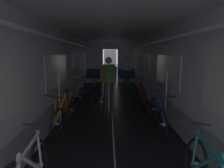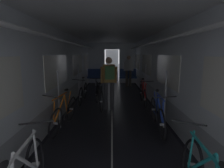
{
  "view_description": "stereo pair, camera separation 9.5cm",
  "coord_description": "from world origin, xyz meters",
  "px_view_note": "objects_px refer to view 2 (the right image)",
  "views": [
    {
      "loc": [
        -0.1,
        -2.09,
        1.79
      ],
      "look_at": [
        0.0,
        3.21,
        0.9
      ],
      "focal_mm": 28.99,
      "sensor_mm": 36.0,
      "label": 1
    },
    {
      "loc": [
        -0.0,
        -2.1,
        1.79
      ],
      "look_at": [
        0.0,
        3.21,
        0.9
      ],
      "focal_mm": 28.99,
      "sensor_mm": 36.0,
      "label": 2
    }
  ],
  "objects_px": {
    "bench_seat_far_right": "(128,76)",
    "person_standing_near_bench": "(129,69)",
    "bicycle_silver": "(83,92)",
    "bicycle_black_in_aisle": "(99,96)",
    "bicycle_orange": "(64,113)",
    "bench_seat_far_left": "(96,76)",
    "person_cyclist_aisle": "(109,79)",
    "bicycle_blue": "(158,114)",
    "bicycle_red": "(143,94)"
  },
  "relations": [
    {
      "from": "bench_seat_far_left",
      "to": "bicycle_silver",
      "type": "xyz_separation_m",
      "value": [
        -0.18,
        -3.63,
        -0.19
      ]
    },
    {
      "from": "bench_seat_far_right",
      "to": "bicycle_black_in_aisle",
      "type": "relative_size",
      "value": 0.59
    },
    {
      "from": "bench_seat_far_left",
      "to": "bicycle_black_in_aisle",
      "type": "xyz_separation_m",
      "value": [
        0.47,
        -4.29,
        -0.18
      ]
    },
    {
      "from": "bicycle_red",
      "to": "bicycle_orange",
      "type": "bearing_deg",
      "value": -137.79
    },
    {
      "from": "bench_seat_far_left",
      "to": "bicycle_orange",
      "type": "relative_size",
      "value": 0.58
    },
    {
      "from": "bicycle_orange",
      "to": "bicycle_silver",
      "type": "height_order",
      "value": "bicycle_orange"
    },
    {
      "from": "bicycle_red",
      "to": "bicycle_blue",
      "type": "bearing_deg",
      "value": -90.46
    },
    {
      "from": "bench_seat_far_left",
      "to": "person_standing_near_bench",
      "type": "height_order",
      "value": "person_standing_near_bench"
    },
    {
      "from": "bicycle_orange",
      "to": "bicycle_black_in_aisle",
      "type": "height_order",
      "value": "bicycle_orange"
    },
    {
      "from": "bench_seat_far_right",
      "to": "person_cyclist_aisle",
      "type": "bearing_deg",
      "value": -102.29
    },
    {
      "from": "bicycle_silver",
      "to": "person_cyclist_aisle",
      "type": "bearing_deg",
      "value": -43.1
    },
    {
      "from": "bench_seat_far_right",
      "to": "bicycle_red",
      "type": "bearing_deg",
      "value": -87.17
    },
    {
      "from": "bicycle_orange",
      "to": "person_cyclist_aisle",
      "type": "relative_size",
      "value": 1.01
    },
    {
      "from": "bicycle_blue",
      "to": "person_standing_near_bench",
      "type": "xyz_separation_m",
      "value": [
        -0.18,
        5.7,
        0.59
      ]
    },
    {
      "from": "bench_seat_far_right",
      "to": "bicycle_blue",
      "type": "height_order",
      "value": "bench_seat_far_right"
    },
    {
      "from": "person_cyclist_aisle",
      "to": "person_standing_near_bench",
      "type": "xyz_separation_m",
      "value": [
        0.99,
        4.18,
        -0.04
      ]
    },
    {
      "from": "bicycle_red",
      "to": "person_cyclist_aisle",
      "type": "distance_m",
      "value": 1.46
    },
    {
      "from": "bicycle_red",
      "to": "person_cyclist_aisle",
      "type": "bearing_deg",
      "value": -154.4
    },
    {
      "from": "bench_seat_far_right",
      "to": "bicycle_black_in_aisle",
      "type": "xyz_separation_m",
      "value": [
        -1.33,
        -4.29,
        -0.18
      ]
    },
    {
      "from": "bicycle_red",
      "to": "bicycle_black_in_aisle",
      "type": "bearing_deg",
      "value": -168.69
    },
    {
      "from": "bicycle_red",
      "to": "person_cyclist_aisle",
      "type": "xyz_separation_m",
      "value": [
        -1.19,
        -0.57,
        0.63
      ]
    },
    {
      "from": "bicycle_silver",
      "to": "bicycle_black_in_aisle",
      "type": "height_order",
      "value": "bicycle_silver"
    },
    {
      "from": "bicycle_orange",
      "to": "bicycle_black_in_aisle",
      "type": "bearing_deg",
      "value": 67.56
    },
    {
      "from": "bench_seat_far_right",
      "to": "person_standing_near_bench",
      "type": "distance_m",
      "value": 0.55
    },
    {
      "from": "bicycle_blue",
      "to": "person_standing_near_bench",
      "type": "relative_size",
      "value": 1.0
    },
    {
      "from": "bench_seat_far_left",
      "to": "bicycle_blue",
      "type": "height_order",
      "value": "bench_seat_far_left"
    },
    {
      "from": "bench_seat_far_left",
      "to": "person_standing_near_bench",
      "type": "relative_size",
      "value": 0.58
    },
    {
      "from": "bicycle_black_in_aisle",
      "to": "person_standing_near_bench",
      "type": "bearing_deg",
      "value": 71.15
    },
    {
      "from": "bicycle_black_in_aisle",
      "to": "bicycle_orange",
      "type": "bearing_deg",
      "value": -112.44
    },
    {
      "from": "bicycle_blue",
      "to": "bicycle_black_in_aisle",
      "type": "relative_size",
      "value": 1.01
    },
    {
      "from": "bicycle_orange",
      "to": "bicycle_silver",
      "type": "distance_m",
      "value": 2.39
    },
    {
      "from": "bicycle_silver",
      "to": "person_cyclist_aisle",
      "type": "height_order",
      "value": "person_cyclist_aisle"
    },
    {
      "from": "bench_seat_far_right",
      "to": "bicycle_orange",
      "type": "bearing_deg",
      "value": -108.79
    },
    {
      "from": "bench_seat_far_right",
      "to": "person_cyclist_aisle",
      "type": "xyz_separation_m",
      "value": [
        -0.99,
        -4.55,
        0.45
      ]
    },
    {
      "from": "bicycle_blue",
      "to": "person_cyclist_aisle",
      "type": "xyz_separation_m",
      "value": [
        -1.17,
        1.53,
        0.63
      ]
    },
    {
      "from": "bench_seat_far_right",
      "to": "bicycle_red",
      "type": "distance_m",
      "value": 3.99
    },
    {
      "from": "person_standing_near_bench",
      "to": "bench_seat_far_right",
      "type": "bearing_deg",
      "value": 90.41
    },
    {
      "from": "bicycle_red",
      "to": "person_standing_near_bench",
      "type": "xyz_separation_m",
      "value": [
        -0.19,
        3.61,
        0.59
      ]
    },
    {
      "from": "bicycle_black_in_aisle",
      "to": "person_standing_near_bench",
      "type": "xyz_separation_m",
      "value": [
        1.34,
        3.91,
        0.59
      ]
    },
    {
      "from": "bench_seat_far_left",
      "to": "bicycle_orange",
      "type": "height_order",
      "value": "bicycle_orange"
    },
    {
      "from": "person_cyclist_aisle",
      "to": "bicycle_blue",
      "type": "bearing_deg",
      "value": -52.53
    },
    {
      "from": "bicycle_orange",
      "to": "person_standing_near_bench",
      "type": "xyz_separation_m",
      "value": [
        2.05,
        5.64,
        0.59
      ]
    },
    {
      "from": "bicycle_black_in_aisle",
      "to": "bicycle_red",
      "type": "bearing_deg",
      "value": 11.31
    },
    {
      "from": "bicycle_silver",
      "to": "person_standing_near_bench",
      "type": "distance_m",
      "value": 3.85
    },
    {
      "from": "bench_seat_far_right",
      "to": "bicycle_silver",
      "type": "relative_size",
      "value": 0.58
    },
    {
      "from": "bicycle_blue",
      "to": "bicycle_red",
      "type": "height_order",
      "value": "bicycle_blue"
    },
    {
      "from": "bicycle_black_in_aisle",
      "to": "bicycle_silver",
      "type": "bearing_deg",
      "value": 134.39
    },
    {
      "from": "bench_seat_far_left",
      "to": "bicycle_red",
      "type": "height_order",
      "value": "bench_seat_far_left"
    },
    {
      "from": "bicycle_blue",
      "to": "bicycle_black_in_aisle",
      "type": "xyz_separation_m",
      "value": [
        -1.51,
        1.79,
        0.0
      ]
    },
    {
      "from": "bicycle_orange",
      "to": "bicycle_red",
      "type": "distance_m",
      "value": 3.03
    }
  ]
}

